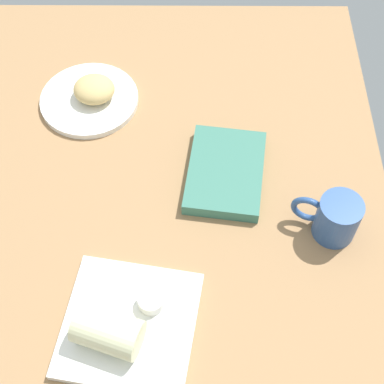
{
  "coord_description": "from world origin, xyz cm",
  "views": [
    {
      "loc": [
        67.75,
        5.57,
        101.22
      ],
      "look_at": [
        4.85,
        5.22,
        7.0
      ],
      "focal_mm": 54.1,
      "sensor_mm": 36.0,
      "label": 1
    }
  ],
  "objects_px": {
    "round_plate": "(89,100)",
    "breakfast_wrap": "(108,331)",
    "coffee_mug": "(335,218)",
    "scone_pastry": "(94,89)",
    "square_plate": "(129,325)",
    "book_stack": "(225,172)",
    "sauce_cup": "(151,301)"
  },
  "relations": [
    {
      "from": "coffee_mug",
      "to": "scone_pastry",
      "type": "bearing_deg",
      "value": -124.55
    },
    {
      "from": "sauce_cup",
      "to": "round_plate",
      "type": "bearing_deg",
      "value": -161.77
    },
    {
      "from": "square_plate",
      "to": "breakfast_wrap",
      "type": "height_order",
      "value": "breakfast_wrap"
    },
    {
      "from": "book_stack",
      "to": "coffee_mug",
      "type": "xyz_separation_m",
      "value": [
        0.13,
        0.2,
        0.03
      ]
    },
    {
      "from": "round_plate",
      "to": "sauce_cup",
      "type": "height_order",
      "value": "sauce_cup"
    },
    {
      "from": "book_stack",
      "to": "coffee_mug",
      "type": "bearing_deg",
      "value": 57.5
    },
    {
      "from": "square_plate",
      "to": "book_stack",
      "type": "distance_m",
      "value": 0.37
    },
    {
      "from": "scone_pastry",
      "to": "book_stack",
      "type": "xyz_separation_m",
      "value": [
        0.21,
        0.29,
        -0.02
      ]
    },
    {
      "from": "book_stack",
      "to": "round_plate",
      "type": "bearing_deg",
      "value": -124.2
    },
    {
      "from": "round_plate",
      "to": "coffee_mug",
      "type": "bearing_deg",
      "value": 56.47
    },
    {
      "from": "square_plate",
      "to": "sauce_cup",
      "type": "height_order",
      "value": "sauce_cup"
    },
    {
      "from": "square_plate",
      "to": "round_plate",
      "type": "bearing_deg",
      "value": -166.66
    },
    {
      "from": "scone_pastry",
      "to": "sauce_cup",
      "type": "distance_m",
      "value": 0.52
    },
    {
      "from": "scone_pastry",
      "to": "breakfast_wrap",
      "type": "relative_size",
      "value": 0.82
    },
    {
      "from": "scone_pastry",
      "to": "coffee_mug",
      "type": "distance_m",
      "value": 0.59
    },
    {
      "from": "round_plate",
      "to": "coffee_mug",
      "type": "distance_m",
      "value": 0.6
    },
    {
      "from": "scone_pastry",
      "to": "square_plate",
      "type": "height_order",
      "value": "scone_pastry"
    },
    {
      "from": "book_stack",
      "to": "sauce_cup",
      "type": "bearing_deg",
      "value": -25.61
    },
    {
      "from": "round_plate",
      "to": "breakfast_wrap",
      "type": "height_order",
      "value": "breakfast_wrap"
    },
    {
      "from": "square_plate",
      "to": "sauce_cup",
      "type": "distance_m",
      "value": 0.06
    },
    {
      "from": "round_plate",
      "to": "book_stack",
      "type": "relative_size",
      "value": 0.97
    },
    {
      "from": "square_plate",
      "to": "book_stack",
      "type": "relative_size",
      "value": 1.0
    },
    {
      "from": "round_plate",
      "to": "breakfast_wrap",
      "type": "xyz_separation_m",
      "value": [
        0.56,
        0.1,
        0.04
      ]
    },
    {
      "from": "coffee_mug",
      "to": "square_plate",
      "type": "bearing_deg",
      "value": -62.48
    },
    {
      "from": "sauce_cup",
      "to": "breakfast_wrap",
      "type": "xyz_separation_m",
      "value": [
        0.06,
        -0.07,
        0.02
      ]
    },
    {
      "from": "scone_pastry",
      "to": "book_stack",
      "type": "bearing_deg",
      "value": 54.07
    },
    {
      "from": "scone_pastry",
      "to": "coffee_mug",
      "type": "xyz_separation_m",
      "value": [
        0.33,
        0.49,
        0.01
      ]
    },
    {
      "from": "breakfast_wrap",
      "to": "book_stack",
      "type": "height_order",
      "value": "breakfast_wrap"
    },
    {
      "from": "round_plate",
      "to": "sauce_cup",
      "type": "bearing_deg",
      "value": 18.23
    },
    {
      "from": "square_plate",
      "to": "book_stack",
      "type": "bearing_deg",
      "value": 151.51
    },
    {
      "from": "scone_pastry",
      "to": "sauce_cup",
      "type": "bearing_deg",
      "value": 16.6
    },
    {
      "from": "square_plate",
      "to": "scone_pastry",
      "type": "bearing_deg",
      "value": -168.23
    }
  ]
}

